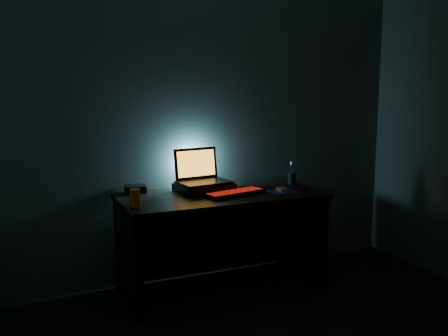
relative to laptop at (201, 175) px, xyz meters
The scene contains 10 objects.
room 1.85m from the laptop, 87.12° to the right, with size 3.50×4.00×2.50m.
desk 0.41m from the laptop, 55.77° to the right, with size 1.50×0.70×0.75m.
riser 0.10m from the laptop, 82.27° to the right, with size 0.40×0.30×0.06m, color black.
laptop is the anchor object (origin of this frame).
keyboard 0.33m from the laptop, 56.95° to the right, with size 0.49×0.25×0.03m.
mousepad 0.63m from the laptop, 30.23° to the right, with size 0.22×0.20×0.00m, color navy.
mouse 0.63m from the laptop, 30.23° to the right, with size 0.06×0.10×0.03m, color #97989D.
pen_cup 0.78m from the laptop, ahead, with size 0.06×0.06×0.09m, color black.
juice_glass 0.68m from the laptop, 150.93° to the right, with size 0.07×0.07×0.12m, color orange.
router 0.51m from the laptop, 166.64° to the left, with size 0.17×0.15×0.05m.
Camera 1 is at (-1.42, -1.71, 1.54)m, focal length 40.00 mm.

